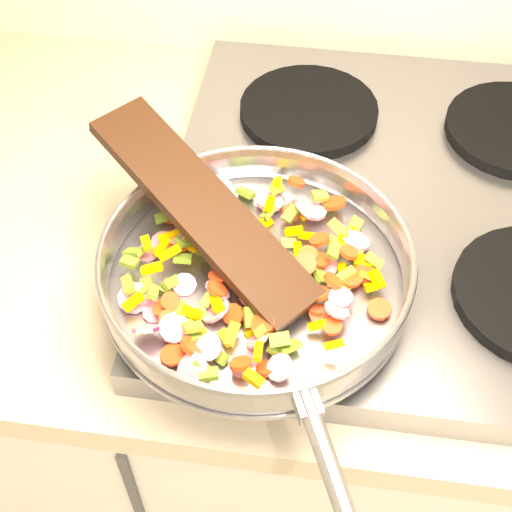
# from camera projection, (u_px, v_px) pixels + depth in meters

# --- Properties ---
(cooktop) EXTENTS (0.60, 0.60, 0.04)m
(cooktop) POSITION_uv_depth(u_px,v_px,m) (407.00, 208.00, 0.90)
(cooktop) COLOR #939399
(cooktop) RESTS_ON counter_top
(grate_fl) EXTENTS (0.19, 0.19, 0.02)m
(grate_fl) POSITION_uv_depth(u_px,v_px,m) (285.00, 267.00, 0.80)
(grate_fl) COLOR black
(grate_fl) RESTS_ON cooktop
(grate_bl) EXTENTS (0.19, 0.19, 0.02)m
(grate_bl) POSITION_uv_depth(u_px,v_px,m) (309.00, 110.00, 0.98)
(grate_bl) COLOR black
(grate_bl) RESTS_ON cooktop
(saute_pan) EXTENTS (0.37, 0.51, 0.05)m
(saute_pan) POSITION_uv_depth(u_px,v_px,m) (257.00, 268.00, 0.75)
(saute_pan) COLOR #9E9EA5
(saute_pan) RESTS_ON grate_fl
(vegetable_heap) EXTENTS (0.30, 0.30, 0.05)m
(vegetable_heap) POSITION_uv_depth(u_px,v_px,m) (256.00, 273.00, 0.76)
(vegetable_heap) COLOR olive
(vegetable_heap) RESTS_ON saute_pan
(wooden_spatula) EXTENTS (0.28, 0.25, 0.09)m
(wooden_spatula) POSITION_uv_depth(u_px,v_px,m) (203.00, 208.00, 0.76)
(wooden_spatula) COLOR black
(wooden_spatula) RESTS_ON saute_pan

